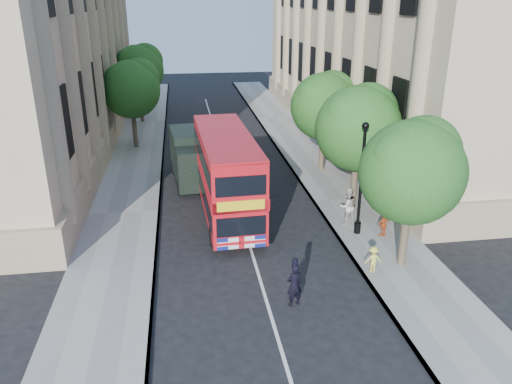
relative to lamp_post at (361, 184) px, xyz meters
name	(u,v)px	position (x,y,z in m)	size (l,w,h in m)	color
ground	(273,324)	(-5.00, -6.00, -2.51)	(120.00, 120.00, 0.00)	black
pavement_right	(345,200)	(0.75, 4.00, -2.45)	(3.50, 80.00, 0.12)	gray
pavement_left	(124,213)	(-10.75, 4.00, -2.45)	(3.50, 80.00, 0.12)	gray
building_right	(397,14)	(8.80, 18.00, 6.49)	(12.00, 38.00, 18.00)	tan
building_left	(8,16)	(-18.80, 18.00, 6.49)	(12.00, 38.00, 18.00)	tan
tree_right_near	(413,166)	(0.84, -2.97, 1.74)	(4.00, 4.00, 6.08)	#473828
tree_right_mid	(359,124)	(0.84, 3.03, 1.93)	(4.20, 4.20, 6.37)	#473828
tree_right_far	(325,103)	(0.84, 9.03, 1.80)	(4.00, 4.00, 6.15)	#473828
tree_left_far	(131,86)	(-10.96, 16.03, 1.93)	(4.00, 4.00, 6.30)	#473828
tree_left_back	(139,67)	(-10.96, 24.03, 2.20)	(4.20, 4.20, 6.65)	#473828
lamp_post	(361,184)	(0.00, 0.00, 0.00)	(0.32, 0.32, 5.16)	black
double_decker_bus	(226,173)	(-5.66, 3.10, -0.26)	(2.70, 8.92, 4.08)	#B90C15
box_van	(193,159)	(-7.15, 8.04, -1.05)	(2.60, 5.40, 2.99)	black
police_constable	(294,285)	(-4.09, -5.00, -1.71)	(0.59, 0.39, 1.61)	black
woman_pedestrian	(347,206)	(-0.18, 1.02, -1.49)	(0.88, 0.68, 1.80)	beige
child_a	(384,225)	(1.04, -0.49, -1.83)	(0.65, 0.27, 1.12)	#C95023
child_b	(373,259)	(-0.57, -3.39, -1.86)	(0.69, 0.40, 1.06)	#D5D048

